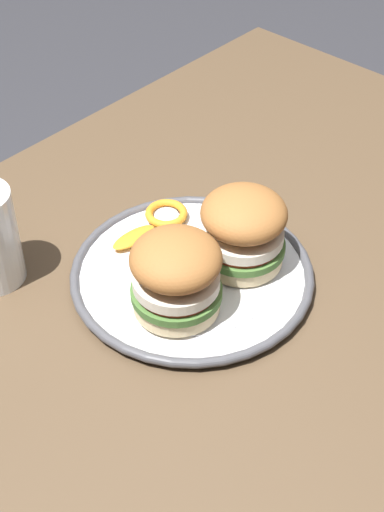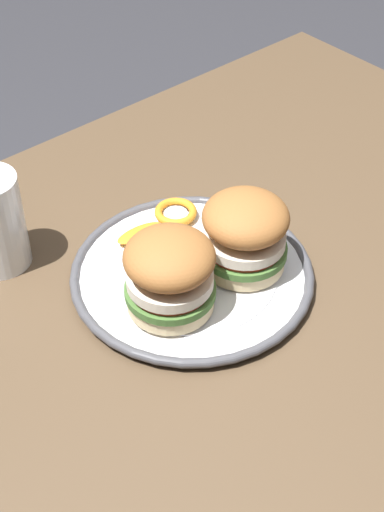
{
  "view_description": "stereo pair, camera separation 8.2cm",
  "coord_description": "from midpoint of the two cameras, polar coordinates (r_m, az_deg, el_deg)",
  "views": [
    {
      "loc": [
        -0.48,
        -0.41,
        1.42
      ],
      "look_at": [
        0.03,
        0.05,
        0.8
      ],
      "focal_mm": 53.27,
      "sensor_mm": 36.0,
      "label": 1
    },
    {
      "loc": [
        -0.42,
        -0.47,
        1.42
      ],
      "look_at": [
        0.03,
        0.05,
        0.8
      ],
      "focal_mm": 53.27,
      "sensor_mm": 36.0,
      "label": 2
    }
  ],
  "objects": [
    {
      "name": "dinner_plate",
      "position": [
        0.95,
        -2.47,
        -1.47
      ],
      "size": [
        0.3,
        0.3,
        0.02
      ],
      "color": "white",
      "rests_on": "dining_table"
    },
    {
      "name": "orange_peel_strip_long",
      "position": [
        0.95,
        -4.45,
        -0.13
      ],
      "size": [
        0.05,
        0.07,
        0.01
      ],
      "color": "orange",
      "rests_on": "dinner_plate"
    },
    {
      "name": "sandwich_half_right",
      "position": [
        0.86,
        -3.92,
        -1.48
      ],
      "size": [
        0.13,
        0.13,
        0.1
      ],
      "color": "beige",
      "rests_on": "dinner_plate"
    },
    {
      "name": "dining_table",
      "position": [
        0.99,
        -1.11,
        -8.53
      ],
      "size": [
        1.28,
        0.88,
        0.76
      ],
      "color": "brown",
      "rests_on": "ground"
    },
    {
      "name": "orange_peel_strip_short",
      "position": [
        0.98,
        -6.76,
        1.31
      ],
      "size": [
        0.07,
        0.03,
        0.01
      ],
      "color": "orange",
      "rests_on": "dinner_plate"
    },
    {
      "name": "sandwich_half_left",
      "position": [
        0.92,
        1.33,
        1.99
      ],
      "size": [
        0.11,
        0.11,
        0.1
      ],
      "color": "beige",
      "rests_on": "dinner_plate"
    },
    {
      "name": "orange_peel_curled",
      "position": [
        1.02,
        -4.24,
        3.1
      ],
      "size": [
        0.08,
        0.08,
        0.01
      ],
      "color": "orange",
      "rests_on": "dinner_plate"
    }
  ]
}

